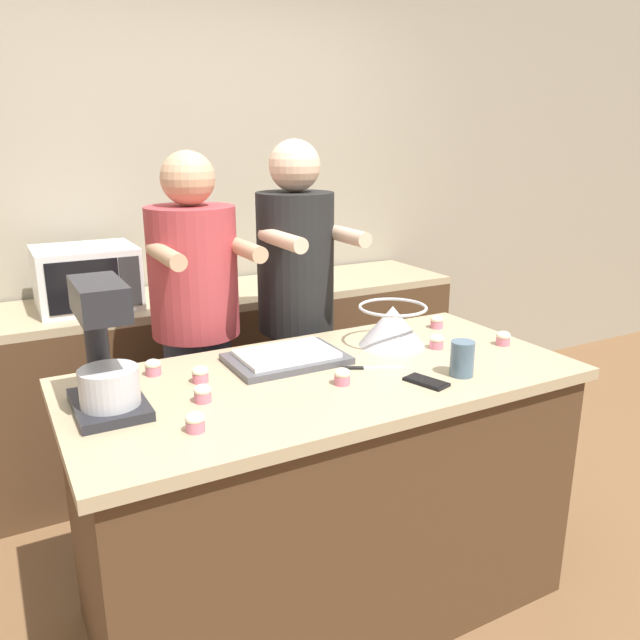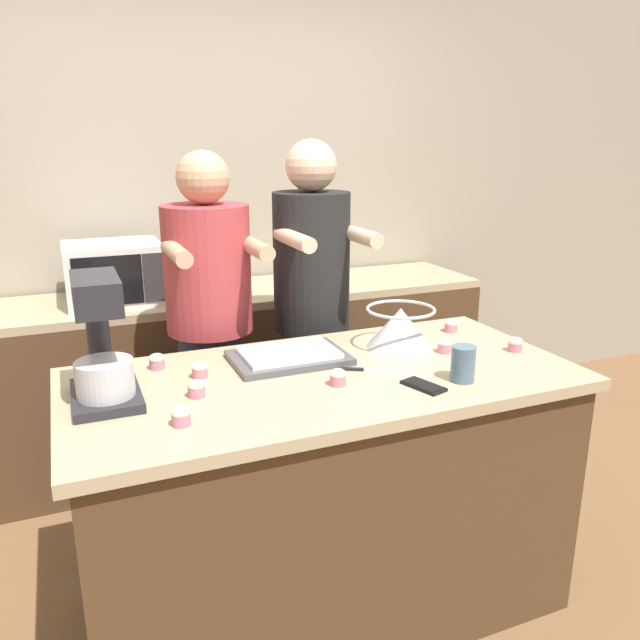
{
  "view_description": "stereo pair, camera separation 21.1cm",
  "coord_description": "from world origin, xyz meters",
  "px_view_note": "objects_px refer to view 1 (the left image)",
  "views": [
    {
      "loc": [
        -0.97,
        -1.74,
        1.7
      ],
      "look_at": [
        0.0,
        0.04,
        1.11
      ],
      "focal_mm": 35.0,
      "sensor_mm": 36.0,
      "label": 1
    },
    {
      "loc": [
        -0.78,
        -1.83,
        1.7
      ],
      "look_at": [
        0.0,
        0.04,
        1.11
      ],
      "focal_mm": 35.0,
      "sensor_mm": 36.0,
      "label": 2
    }
  ],
  "objects_px": {
    "drinking_glass": "(462,359)",
    "baking_tray": "(286,357)",
    "mixing_bowl": "(392,324)",
    "microwave_oven": "(86,277)",
    "cupcake_7": "(203,393)",
    "cupcake_5": "(503,338)",
    "cupcake_4": "(195,422)",
    "stand_mixer": "(104,355)",
    "knife": "(368,368)",
    "person_left": "(198,346)",
    "cupcake_0": "(200,374)",
    "cupcake_1": "(342,376)",
    "cupcake_2": "(437,341)",
    "cupcake_6": "(437,322)",
    "cell_phone": "(426,382)",
    "cupcake_3": "(153,367)",
    "person_right": "(297,323)"
  },
  "relations": [
    {
      "from": "cell_phone",
      "to": "cupcake_3",
      "type": "height_order",
      "value": "cupcake_3"
    },
    {
      "from": "mixing_bowl",
      "to": "cupcake_4",
      "type": "distance_m",
      "value": 0.97
    },
    {
      "from": "baking_tray",
      "to": "cupcake_6",
      "type": "height_order",
      "value": "cupcake_6"
    },
    {
      "from": "mixing_bowl",
      "to": "cupcake_3",
      "type": "xyz_separation_m",
      "value": [
        -0.89,
        0.12,
        -0.06
      ]
    },
    {
      "from": "person_right",
      "to": "cupcake_7",
      "type": "relative_size",
      "value": 30.72
    },
    {
      "from": "cupcake_2",
      "to": "cupcake_4",
      "type": "relative_size",
      "value": 1.0
    },
    {
      "from": "mixing_bowl",
      "to": "microwave_oven",
      "type": "xyz_separation_m",
      "value": [
        -0.94,
        1.17,
        0.06
      ]
    },
    {
      "from": "microwave_oven",
      "to": "cupcake_3",
      "type": "relative_size",
      "value": 8.16
    },
    {
      "from": "cupcake_7",
      "to": "cupcake_4",
      "type": "bearing_deg",
      "value": -114.17
    },
    {
      "from": "cupcake_3",
      "to": "cupcake_7",
      "type": "relative_size",
      "value": 1.0
    },
    {
      "from": "cupcake_5",
      "to": "cupcake_6",
      "type": "distance_m",
      "value": 0.31
    },
    {
      "from": "stand_mixer",
      "to": "cupcake_4",
      "type": "relative_size",
      "value": 7.08
    },
    {
      "from": "knife",
      "to": "stand_mixer",
      "type": "bearing_deg",
      "value": 174.45
    },
    {
      "from": "drinking_glass",
      "to": "cupcake_4",
      "type": "height_order",
      "value": "drinking_glass"
    },
    {
      "from": "cupcake_2",
      "to": "cupcake_6",
      "type": "height_order",
      "value": "same"
    },
    {
      "from": "person_left",
      "to": "cupcake_4",
      "type": "distance_m",
      "value": 0.94
    },
    {
      "from": "cell_phone",
      "to": "cupcake_5",
      "type": "height_order",
      "value": "cupcake_5"
    },
    {
      "from": "baking_tray",
      "to": "cupcake_5",
      "type": "relative_size",
      "value": 7.42
    },
    {
      "from": "cupcake_0",
      "to": "cupcake_3",
      "type": "xyz_separation_m",
      "value": [
        -0.12,
        0.14,
        0.0
      ]
    },
    {
      "from": "drinking_glass",
      "to": "cupcake_7",
      "type": "distance_m",
      "value": 0.87
    },
    {
      "from": "cupcake_2",
      "to": "cupcake_7",
      "type": "distance_m",
      "value": 0.95
    },
    {
      "from": "cupcake_1",
      "to": "cupcake_2",
      "type": "bearing_deg",
      "value": 15.61
    },
    {
      "from": "drinking_glass",
      "to": "baking_tray",
      "type": "bearing_deg",
      "value": 139.15
    },
    {
      "from": "person_left",
      "to": "microwave_oven",
      "type": "distance_m",
      "value": 0.74
    },
    {
      "from": "microwave_oven",
      "to": "cupcake_2",
      "type": "relative_size",
      "value": 8.16
    },
    {
      "from": "cupcake_3",
      "to": "cupcake_5",
      "type": "xyz_separation_m",
      "value": [
        1.27,
        -0.33,
        0.0
      ]
    },
    {
      "from": "person_right",
      "to": "cell_phone",
      "type": "relative_size",
      "value": 10.73
    },
    {
      "from": "cupcake_4",
      "to": "cupcake_5",
      "type": "height_order",
      "value": "same"
    },
    {
      "from": "cell_phone",
      "to": "cupcake_6",
      "type": "height_order",
      "value": "cupcake_6"
    },
    {
      "from": "cupcake_2",
      "to": "microwave_oven",
      "type": "bearing_deg",
      "value": 129.65
    },
    {
      "from": "stand_mixer",
      "to": "cupcake_5",
      "type": "xyz_separation_m",
      "value": [
        1.46,
        -0.11,
        -0.14
      ]
    },
    {
      "from": "mixing_bowl",
      "to": "microwave_oven",
      "type": "distance_m",
      "value": 1.5
    },
    {
      "from": "mixing_bowl",
      "to": "cupcake_5",
      "type": "relative_size",
      "value": 4.79
    },
    {
      "from": "mixing_bowl",
      "to": "knife",
      "type": "distance_m",
      "value": 0.3
    },
    {
      "from": "stand_mixer",
      "to": "mixing_bowl",
      "type": "bearing_deg",
      "value": 5.05
    },
    {
      "from": "cell_phone",
      "to": "cupcake_0",
      "type": "bearing_deg",
      "value": 150.57
    },
    {
      "from": "microwave_oven",
      "to": "knife",
      "type": "relative_size",
      "value": 2.24
    },
    {
      "from": "knife",
      "to": "cell_phone",
      "type": "bearing_deg",
      "value": -64.65
    },
    {
      "from": "person_left",
      "to": "cupcake_0",
      "type": "distance_m",
      "value": 0.58
    },
    {
      "from": "person_left",
      "to": "microwave_oven",
      "type": "xyz_separation_m",
      "value": [
        -0.32,
        0.64,
        0.2
      ]
    },
    {
      "from": "person_right",
      "to": "cupcake_3",
      "type": "bearing_deg",
      "value": -151.45
    },
    {
      "from": "mixing_bowl",
      "to": "cupcake_7",
      "type": "distance_m",
      "value": 0.84
    },
    {
      "from": "cupcake_1",
      "to": "baking_tray",
      "type": "bearing_deg",
      "value": 103.99
    },
    {
      "from": "knife",
      "to": "cupcake_1",
      "type": "bearing_deg",
      "value": -152.81
    },
    {
      "from": "cupcake_7",
      "to": "baking_tray",
      "type": "bearing_deg",
      "value": 27.35
    },
    {
      "from": "knife",
      "to": "cupcake_6",
      "type": "height_order",
      "value": "cupcake_6"
    },
    {
      "from": "cupcake_2",
      "to": "cupcake_7",
      "type": "xyz_separation_m",
      "value": [
        -0.95,
        -0.06,
        0.0
      ]
    },
    {
      "from": "cell_phone",
      "to": "cupcake_3",
      "type": "xyz_separation_m",
      "value": [
        -0.77,
        0.51,
        0.02
      ]
    },
    {
      "from": "person_right",
      "to": "baking_tray",
      "type": "xyz_separation_m",
      "value": [
        -0.3,
        -0.51,
        0.05
      ]
    },
    {
      "from": "person_right",
      "to": "knife",
      "type": "height_order",
      "value": "person_right"
    }
  ]
}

